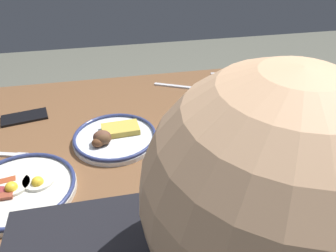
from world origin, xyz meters
name	(u,v)px	position (x,y,z in m)	size (l,w,h in m)	color
dining_table	(149,155)	(0.00, 0.00, 0.65)	(1.23, 0.89, 0.73)	brown
plate_near_main	(225,125)	(-0.24, 0.03, 0.75)	(0.22, 0.22, 0.10)	white
plate_center_pancakes	(20,189)	(0.34, 0.19, 0.74)	(0.27, 0.27, 0.04)	silver
plate_far_companion	(114,137)	(0.10, 0.01, 0.75)	(0.25, 0.25, 0.05)	white
coffee_mug	(239,178)	(-0.17, 0.30, 0.78)	(0.12, 0.08, 0.10)	white
cell_phone	(25,117)	(0.39, -0.18, 0.73)	(0.14, 0.07, 0.01)	black
fork_far	(177,86)	(-0.16, -0.31, 0.73)	(0.17, 0.09, 0.01)	silver
butter_knife	(238,74)	(-0.44, -0.37, 0.73)	(0.23, 0.06, 0.01)	silver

